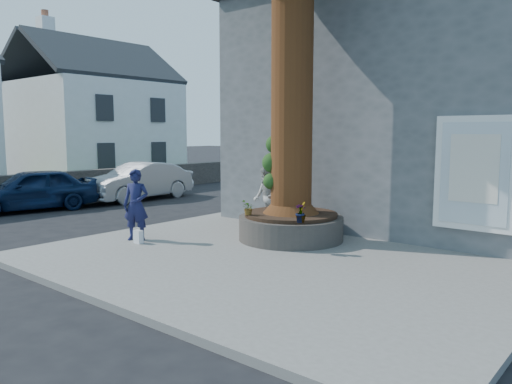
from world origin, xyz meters
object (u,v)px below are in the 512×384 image
Objects in this scene: car_blue at (31,190)px; car_silver at (139,181)px; a_board_sign at (127,188)px; man at (136,205)px; planter at (291,226)px; woman at (266,197)px.

car_silver is (0.46, 3.85, 0.01)m from car_blue.
car_blue reaches higher than a_board_sign.
car_silver is at bearing 96.61° from car_blue.
car_silver is at bearing 92.21° from a_board_sign.
man is 0.38× the size of car_silver.
planter is 9.26m from car_blue.
car_silver is 4.16× the size of a_board_sign.
planter is 8.89m from a_board_sign.
planter is at bearing 10.73° from man.
man is 1.57× the size of a_board_sign.
car_silver is (-8.70, 2.48, 0.27)m from planter.
a_board_sign is (-6.11, 4.16, -0.40)m from man.
man is 6.64m from car_blue.
car_blue is at bearing -171.49° from planter.
car_blue is at bearing 142.39° from man.
man reaches higher than a_board_sign.
car_blue is (-9.15, -1.37, 0.27)m from planter.
woman is 7.48m from a_board_sign.
car_blue reaches higher than planter.
woman is at bearing -14.57° from car_silver.
car_silver is at bearing 164.11° from planter.
man is at bearing -33.79° from a_board_sign.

